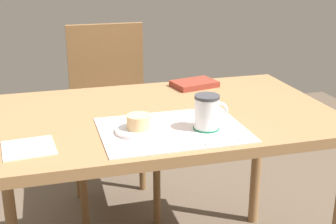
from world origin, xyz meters
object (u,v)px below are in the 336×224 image
object	(u,v)px
dining_table	(159,133)
pastry	(139,122)
pastry_plate	(139,130)
coffee_mug	(207,111)
small_book	(194,84)
wooden_chair	(111,113)

from	to	relation	value
dining_table	pastry	xyz separation A→B (m)	(-0.11, -0.17, 0.12)
pastry_plate	coffee_mug	xyz separation A→B (m)	(0.22, -0.03, 0.05)
coffee_mug	small_book	world-z (taller)	coffee_mug
dining_table	coffee_mug	bearing A→B (deg)	-62.16
pastry	coffee_mug	bearing A→B (deg)	-8.48
dining_table	wooden_chair	distance (m)	0.73
pastry_plate	pastry	distance (m)	0.03
pastry	dining_table	bearing A→B (deg)	57.81
pastry	coffee_mug	distance (m)	0.22
pastry	small_book	size ratio (longest dim) A/B	0.43
pastry	pastry_plate	bearing A→B (deg)	0.00
pastry	coffee_mug	size ratio (longest dim) A/B	0.68
wooden_chair	pastry	xyz separation A→B (m)	(-0.04, -0.88, 0.27)
pastry	small_book	xyz separation A→B (m)	(0.34, 0.45, -0.03)
dining_table	small_book	bearing A→B (deg)	50.40
pastry_plate	coffee_mug	bearing A→B (deg)	-8.48
wooden_chair	pastry_plate	distance (m)	0.91
wooden_chair	pastry_plate	world-z (taller)	wooden_chair
small_book	coffee_mug	bearing A→B (deg)	-116.65
dining_table	pastry	distance (m)	0.24
dining_table	small_book	distance (m)	0.38
dining_table	wooden_chair	size ratio (longest dim) A/B	1.33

